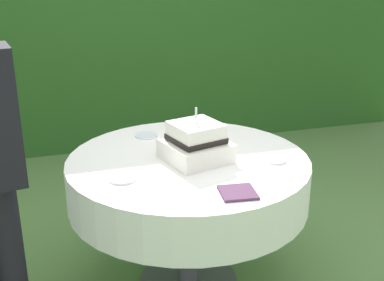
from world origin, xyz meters
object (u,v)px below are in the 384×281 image
(serving_plate_right, at_px, (275,160))
(serving_plate_near, at_px, (146,136))
(serving_plate_left, at_px, (123,179))
(napkin_stack, at_px, (238,192))
(serving_plate_far, at_px, (215,135))
(wedding_cake, at_px, (196,143))
(cake_table, at_px, (188,180))

(serving_plate_right, bearing_deg, serving_plate_near, 134.53)
(serving_plate_left, height_order, napkin_stack, same)
(serving_plate_far, bearing_deg, wedding_cake, -123.84)
(wedding_cake, relative_size, serving_plate_right, 3.38)
(wedding_cake, height_order, serving_plate_near, wedding_cake)
(wedding_cake, xyz_separation_m, serving_plate_left, (-0.40, -0.14, -0.08))
(cake_table, distance_m, serving_plate_right, 0.46)
(serving_plate_far, bearing_deg, napkin_stack, -101.58)
(cake_table, height_order, serving_plate_near, serving_plate_near)
(serving_plate_left, bearing_deg, cake_table, 25.03)
(serving_plate_far, relative_size, serving_plate_right, 1.08)
(serving_plate_near, height_order, serving_plate_left, same)
(wedding_cake, distance_m, serving_plate_left, 0.43)
(cake_table, bearing_deg, napkin_stack, -78.87)
(serving_plate_near, relative_size, serving_plate_left, 1.02)
(serving_plate_left, height_order, serving_plate_right, same)
(serving_plate_left, bearing_deg, serving_plate_far, 36.59)
(wedding_cake, xyz_separation_m, serving_plate_right, (0.37, -0.14, -0.08))
(serving_plate_near, xyz_separation_m, napkin_stack, (0.23, -0.84, 0.00))
(cake_table, distance_m, serving_plate_left, 0.42)
(wedding_cake, bearing_deg, serving_plate_left, -160.59)
(serving_plate_far, height_order, serving_plate_right, same)
(wedding_cake, distance_m, napkin_stack, 0.44)
(cake_table, relative_size, serving_plate_far, 10.77)
(serving_plate_near, distance_m, serving_plate_far, 0.39)
(wedding_cake, bearing_deg, serving_plate_right, -20.30)
(cake_table, relative_size, serving_plate_right, 11.61)
(cake_table, xyz_separation_m, serving_plate_near, (-0.14, 0.39, 0.13))
(cake_table, xyz_separation_m, wedding_cake, (0.03, -0.03, 0.21))
(cake_table, distance_m, wedding_cake, 0.22)
(napkin_stack, bearing_deg, cake_table, 101.13)
(serving_plate_right, height_order, napkin_stack, same)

